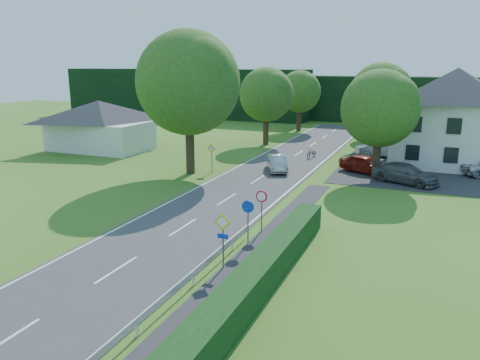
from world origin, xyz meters
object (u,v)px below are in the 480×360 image
at_px(moving_car, 277,163).
at_px(parked_car_grey, 405,173).
at_px(streetlight, 376,120).
at_px(motorcycle, 312,153).
at_px(parked_car_red, 365,164).
at_px(parked_car_silver_a, 378,150).
at_px(parasol, 435,154).

distance_m(moving_car, parked_car_grey, 10.32).
distance_m(streetlight, motorcycle, 8.45).
height_order(motorcycle, parked_car_grey, parked_car_grey).
height_order(streetlight, motorcycle, streetlight).
height_order(parked_car_red, parked_car_grey, parked_car_red).
bearing_deg(streetlight, parked_car_silver_a, 92.90).
bearing_deg(parked_car_grey, parked_car_red, 78.08).
height_order(motorcycle, parked_car_red, parked_car_red).
bearing_deg(motorcycle, parked_car_red, -26.27).
bearing_deg(moving_car, parked_car_grey, -25.13).
distance_m(moving_car, parked_car_red, 7.31).
height_order(parked_car_red, parked_car_silver_a, parked_car_red).
bearing_deg(streetlight, parked_car_grey, -44.89).
distance_m(parked_car_silver_a, parasol, 5.48).
distance_m(parked_car_red, parked_car_grey, 4.02).
relative_size(motorcycle, parked_car_silver_a, 0.43).
relative_size(streetlight, parked_car_silver_a, 1.87).
distance_m(parked_car_silver_a, parked_car_grey, 10.18).
height_order(moving_car, parasol, parasol).
bearing_deg(moving_car, parasol, 7.28).
relative_size(parked_car_grey, parasol, 2.25).
xyz_separation_m(moving_car, parked_car_silver_a, (7.25, 9.52, 0.03)).
relative_size(streetlight, motorcycle, 4.34).
relative_size(motorcycle, parasol, 0.81).
xyz_separation_m(parked_car_silver_a, parasol, (5.09, -2.00, 0.32)).
xyz_separation_m(motorcycle, parked_car_red, (5.67, -4.52, 0.26)).
distance_m(streetlight, parked_car_red, 3.75).
bearing_deg(parked_car_red, streetlight, -27.77).
bearing_deg(moving_car, parked_car_red, -7.49).
relative_size(parked_car_silver_a, parked_car_grey, 0.84).
height_order(streetlight, parasol, streetlight).
xyz_separation_m(motorcycle, parasol, (11.00, 0.92, 0.54)).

